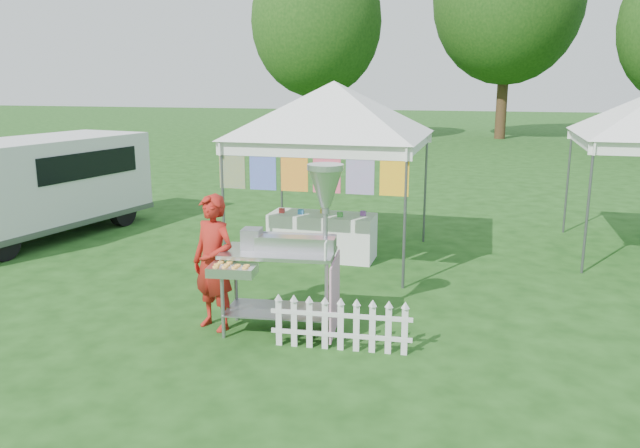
% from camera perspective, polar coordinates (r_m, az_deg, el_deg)
% --- Properties ---
extents(ground, '(120.00, 120.00, 0.00)m').
position_cam_1_polar(ground, '(7.79, -5.15, -9.73)').
color(ground, '#183E11').
rests_on(ground, ground).
extents(canopy_main, '(4.24, 4.24, 3.45)m').
position_cam_1_polar(canopy_main, '(10.53, 1.29, 12.89)').
color(canopy_main, '#59595E').
rests_on(canopy_main, ground).
extents(tree_left, '(6.40, 6.40, 9.53)m').
position_cam_1_polar(tree_left, '(32.02, -0.31, 18.02)').
color(tree_left, '#3E2516').
rests_on(tree_left, ground).
extents(donut_cart, '(1.49, 1.17, 2.06)m').
position_cam_1_polar(donut_cart, '(7.34, -2.20, -1.12)').
color(donut_cart, gray).
rests_on(donut_cart, ground).
extents(vendor, '(0.71, 0.58, 1.68)m').
position_cam_1_polar(vendor, '(7.70, -9.71, -3.50)').
color(vendor, '#A01B13').
rests_on(vendor, ground).
extents(cargo_van, '(2.61, 4.86, 1.92)m').
position_cam_1_polar(cargo_van, '(13.34, -24.22, 3.34)').
color(cargo_van, silver).
rests_on(cargo_van, ground).
extents(picket_fence, '(1.62, 0.15, 0.56)m').
position_cam_1_polar(picket_fence, '(7.15, 1.89, -9.33)').
color(picket_fence, silver).
rests_on(picket_fence, ground).
extents(display_table, '(1.80, 0.70, 0.78)m').
position_cam_1_polar(display_table, '(10.75, 0.20, -1.10)').
color(display_table, white).
rests_on(display_table, ground).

